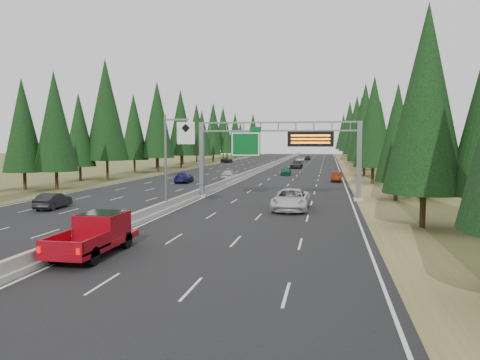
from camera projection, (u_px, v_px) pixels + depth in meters
The scene contains 19 objects.
road at pixel (260, 171), 92.91m from camera, with size 32.00×260.00×0.08m, color black.
shoulder_right at pixel (352, 172), 89.61m from camera, with size 3.60×260.00×0.06m, color olive.
shoulder_left at pixel (175, 170), 96.21m from camera, with size 3.60×260.00×0.06m, color brown.
median_barrier at pixel (260, 169), 92.87m from camera, with size 0.70×260.00×0.85m.
sign_gantry at pixel (284, 148), 46.64m from camera, with size 16.75×0.98×7.80m.
hov_sign_pole at pixel (172, 156), 38.52m from camera, with size 2.80×0.50×8.00m.
tree_row_right at pixel (382, 120), 77.56m from camera, with size 11.66×239.94×18.80m.
tree_row_left at pixel (148, 124), 92.64m from camera, with size 12.09×238.85×18.82m.
silver_minivan at pixel (291, 200), 39.69m from camera, with size 2.95×6.41×1.78m, color silver.
red_pickup at pixel (98, 231), 24.36m from camera, with size 2.26×6.34×2.06m.
car_ahead_green at pixel (286, 171), 81.53m from camera, with size 1.69×4.21×1.43m, color #176544.
car_ahead_dkred at pixel (337, 177), 67.89m from camera, with size 1.47×4.21×1.39m, color #5C1B0D.
car_ahead_dkgrey at pixel (297, 165), 101.46m from camera, with size 2.31×5.69×1.65m, color black.
car_ahead_white at pixel (300, 159), 134.20m from camera, with size 2.24×4.87×1.35m, color silver.
car_ahead_far at pixel (308, 158), 146.35m from camera, with size 1.81×4.49×1.53m, color black.
car_onc_near at pixel (53, 201), 40.46m from camera, with size 1.48×4.24×1.40m, color black.
car_onc_blue at pixel (184, 177), 66.31m from camera, with size 2.06×5.08×1.47m, color #16174D.
car_onc_white at pixel (229, 175), 71.05m from camera, with size 1.85×4.60×1.57m, color #B2B2B2.
car_onc_far at pixel (227, 160), 129.64m from camera, with size 2.40×5.20×1.45m, color #232326.
Camera 1 is at (13.25, -11.88, 5.89)m, focal length 35.00 mm.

